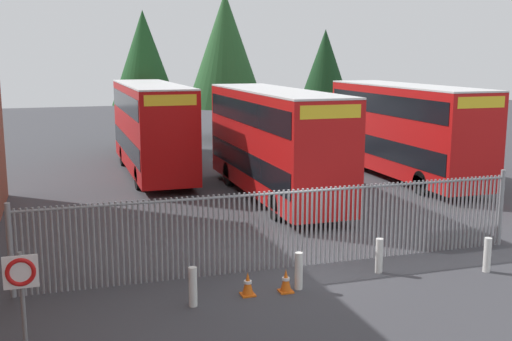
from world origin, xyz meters
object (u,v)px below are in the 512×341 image
at_px(bollard_near_right, 379,256).
at_px(traffic_cone_mid_forecourt, 248,284).
at_px(bollard_near_left, 193,287).
at_px(traffic_cone_by_gate, 286,281).
at_px(speed_limit_sign_post, 22,287).
at_px(double_decker_bus_near_gate, 274,139).
at_px(double_decker_bus_behind_fence_right, 152,125).
at_px(double_decker_bus_behind_fence_left, 405,128).
at_px(bollard_far_right, 487,255).
at_px(bollard_center_front, 299,271).

distance_m(bollard_near_right, traffic_cone_mid_forecourt, 3.88).
height_order(bollard_near_left, bollard_near_right, same).
distance_m(traffic_cone_by_gate, speed_limit_sign_post, 6.64).
height_order(double_decker_bus_near_gate, double_decker_bus_behind_fence_right, same).
bearing_deg(double_decker_bus_behind_fence_left, double_decker_bus_behind_fence_right, 156.94).
bearing_deg(traffic_cone_by_gate, double_decker_bus_behind_fence_right, 92.72).
xyz_separation_m(double_decker_bus_near_gate, traffic_cone_mid_forecourt, (-4.14, -9.83, -2.13)).
distance_m(bollard_far_right, traffic_cone_mid_forecourt, 6.67).
height_order(bollard_far_right, traffic_cone_mid_forecourt, bollard_far_right).
bearing_deg(bollard_near_left, bollard_near_right, 7.86).
height_order(double_decker_bus_near_gate, bollard_near_right, double_decker_bus_near_gate).
bearing_deg(bollard_center_front, speed_limit_sign_post, -157.13).
bearing_deg(traffic_cone_by_gate, bollard_near_right, 10.96).
bearing_deg(double_decker_bus_near_gate, traffic_cone_mid_forecourt, -112.86).
relative_size(bollard_near_left, bollard_center_front, 1.00).
relative_size(double_decker_bus_behind_fence_left, bollard_near_right, 11.38).
height_order(bollard_near_left, bollard_center_front, same).
xyz_separation_m(double_decker_bus_near_gate, bollard_near_right, (-0.30, -9.35, -1.95)).
distance_m(double_decker_bus_behind_fence_left, double_decker_bus_behind_fence_right, 12.09).
relative_size(double_decker_bus_near_gate, bollard_far_right, 11.38).
xyz_separation_m(double_decker_bus_behind_fence_right, speed_limit_sign_post, (-5.15, -19.13, -0.65)).
distance_m(double_decker_bus_behind_fence_right, bollard_near_right, 16.53).
xyz_separation_m(bollard_near_right, speed_limit_sign_post, (-8.82, -3.13, 1.30)).
height_order(bollard_near_left, bollard_far_right, same).
relative_size(double_decker_bus_behind_fence_right, traffic_cone_by_gate, 18.32).
height_order(double_decker_bus_near_gate, speed_limit_sign_post, double_decker_bus_near_gate).
bearing_deg(bollard_near_left, speed_limit_sign_post, -146.03).
height_order(double_decker_bus_behind_fence_right, bollard_near_right, double_decker_bus_behind_fence_right).
xyz_separation_m(double_decker_bus_near_gate, traffic_cone_by_gate, (-3.18, -9.91, -2.13)).
relative_size(bollard_near_left, traffic_cone_mid_forecourt, 1.61).
bearing_deg(bollard_near_left, bollard_far_right, -0.75).
distance_m(double_decker_bus_behind_fence_left, traffic_cone_by_gate, 15.85).
bearing_deg(bollard_far_right, double_decker_bus_near_gate, 103.89).
bearing_deg(bollard_near_right, traffic_cone_mid_forecourt, -172.90).
height_order(double_decker_bus_behind_fence_right, bollard_near_left, double_decker_bus_behind_fence_right).
bearing_deg(bollard_center_front, traffic_cone_mid_forecourt, -179.37).
height_order(bollard_center_front, traffic_cone_by_gate, bollard_center_front).
relative_size(traffic_cone_by_gate, speed_limit_sign_post, 0.25).
xyz_separation_m(double_decker_bus_behind_fence_right, bollard_far_right, (6.49, -16.83, -1.95)).
bearing_deg(double_decker_bus_behind_fence_right, bollard_near_left, -95.42).
relative_size(traffic_cone_mid_forecourt, speed_limit_sign_post, 0.25).
distance_m(double_decker_bus_near_gate, speed_limit_sign_post, 15.47).
xyz_separation_m(bollard_near_right, traffic_cone_by_gate, (-2.88, -0.56, -0.19)).
bearing_deg(double_decker_bus_near_gate, bollard_near_left, -118.88).
bearing_deg(traffic_cone_mid_forecourt, bollard_near_right, 7.10).
bearing_deg(double_decker_bus_behind_fence_right, bollard_center_front, -85.96).
distance_m(double_decker_bus_behind_fence_left, bollard_near_right, 13.65).
relative_size(double_decker_bus_behind_fence_right, bollard_near_right, 11.38).
distance_m(double_decker_bus_near_gate, bollard_near_right, 9.56).
relative_size(bollard_near_left, bollard_far_right, 1.00).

